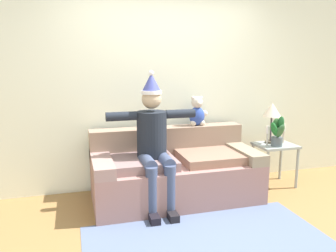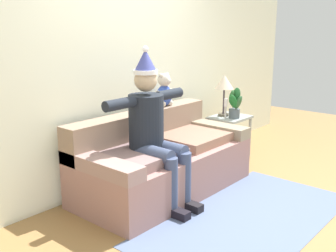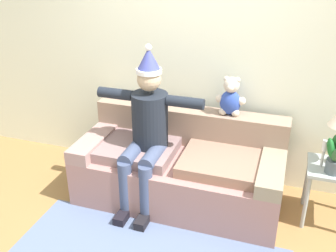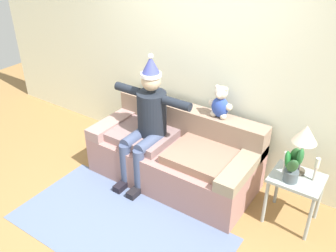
# 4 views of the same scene
# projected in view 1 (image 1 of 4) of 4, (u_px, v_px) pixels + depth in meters

# --- Properties ---
(ground_plane) EXTENTS (10.00, 10.00, 0.00)m
(ground_plane) POSITION_uv_depth(u_px,v_px,m) (205.00, 238.00, 3.17)
(ground_plane) COLOR olive
(back_wall) EXTENTS (7.00, 0.10, 2.70)m
(back_wall) POSITION_uv_depth(u_px,v_px,m) (162.00, 84.00, 4.38)
(back_wall) COLOR silver
(back_wall) RESTS_ON ground_plane
(couch) EXTENTS (1.95, 0.93, 0.82)m
(couch) POSITION_uv_depth(u_px,v_px,m) (174.00, 171.00, 4.05)
(couch) COLOR #9D716A
(couch) RESTS_ON ground_plane
(person_seated) EXTENTS (1.02, 0.77, 1.54)m
(person_seated) POSITION_uv_depth(u_px,v_px,m) (154.00, 139.00, 3.74)
(person_seated) COLOR #1C222C
(person_seated) RESTS_ON ground_plane
(teddy_bear) EXTENTS (0.29, 0.17, 0.38)m
(teddy_bear) POSITION_uv_depth(u_px,v_px,m) (197.00, 112.00, 4.31)
(teddy_bear) COLOR #2C46A5
(teddy_bear) RESTS_ON couch
(side_table) EXTENTS (0.50, 0.42, 0.56)m
(side_table) POSITION_uv_depth(u_px,v_px,m) (275.00, 152.00, 4.45)
(side_table) COLOR #95A19F
(side_table) RESTS_ON ground_plane
(table_lamp) EXTENTS (0.24, 0.24, 0.54)m
(table_lamp) POSITION_uv_depth(u_px,v_px,m) (272.00, 112.00, 4.42)
(table_lamp) COLOR #4F4739
(table_lamp) RESTS_ON side_table
(potted_plant) EXTENTS (0.19, 0.20, 0.39)m
(potted_plant) POSITION_uv_depth(u_px,v_px,m) (277.00, 132.00, 4.29)
(potted_plant) COLOR #4D595F
(potted_plant) RESTS_ON side_table
(candle_tall) EXTENTS (0.04, 0.04, 0.26)m
(candle_tall) POSITION_uv_depth(u_px,v_px,m) (268.00, 133.00, 4.34)
(candle_tall) COLOR beige
(candle_tall) RESTS_ON side_table
(candle_short) EXTENTS (0.04, 0.04, 0.26)m
(candle_short) POSITION_uv_depth(u_px,v_px,m) (284.00, 131.00, 4.47)
(candle_short) COLOR beige
(candle_short) RESTS_ON side_table
(area_rug) EXTENTS (2.26, 1.16, 0.01)m
(area_rug) POSITION_uv_depth(u_px,v_px,m) (208.00, 240.00, 3.11)
(area_rug) COLOR slate
(area_rug) RESTS_ON ground_plane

